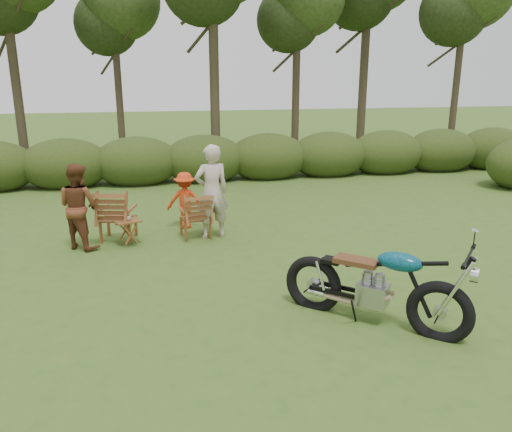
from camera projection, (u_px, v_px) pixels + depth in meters
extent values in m
plane|color=#32531B|center=(286.00, 309.00, 6.86)|extent=(80.00, 80.00, 0.00)
cylinder|color=#332A1C|center=(13.00, 58.00, 15.14)|extent=(0.28, 0.28, 7.20)
cylinder|color=#332A1C|center=(117.00, 74.00, 16.92)|extent=(0.24, 0.24, 6.30)
sphere|color=#233815|center=(113.00, 12.00, 16.39)|extent=(2.52, 2.52, 2.52)
cylinder|color=#332A1C|center=(214.00, 51.00, 15.31)|extent=(0.30, 0.30, 7.65)
cylinder|color=#332A1C|center=(296.00, 71.00, 17.14)|extent=(0.26, 0.26, 6.48)
sphere|color=#233815|center=(298.00, 8.00, 16.59)|extent=(2.59, 2.59, 2.59)
cylinder|color=#332A1C|center=(365.00, 51.00, 18.61)|extent=(0.32, 0.32, 7.92)
cylinder|color=#332A1C|center=(458.00, 66.00, 17.22)|extent=(0.24, 0.24, 6.84)
ellipsoid|color=#273814|center=(65.00, 165.00, 14.29)|extent=(2.52, 1.68, 1.51)
ellipsoid|color=#273814|center=(137.00, 162.00, 14.71)|extent=(2.52, 1.68, 1.51)
ellipsoid|color=#273814|center=(204.00, 160.00, 15.14)|extent=(2.52, 1.68, 1.51)
ellipsoid|color=#273814|center=(268.00, 157.00, 15.56)|extent=(2.52, 1.68, 1.51)
ellipsoid|color=#273814|center=(329.00, 155.00, 15.98)|extent=(2.52, 1.68, 1.51)
ellipsoid|color=#273814|center=(386.00, 153.00, 16.40)|extent=(2.52, 1.68, 1.51)
ellipsoid|color=#273814|center=(440.00, 151.00, 16.83)|extent=(2.52, 1.68, 1.51)
ellipsoid|color=#273814|center=(492.00, 149.00, 17.25)|extent=(2.52, 1.68, 1.51)
imported|color=beige|center=(127.00, 218.00, 9.32)|extent=(0.16, 0.16, 0.10)
imported|color=#BEAB9C|center=(213.00, 237.00, 9.92)|extent=(0.74, 0.55, 1.85)
imported|color=brown|center=(83.00, 247.00, 9.33)|extent=(0.98, 0.96, 1.59)
imported|color=red|center=(186.00, 227.00, 10.56)|extent=(0.82, 0.53, 1.18)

